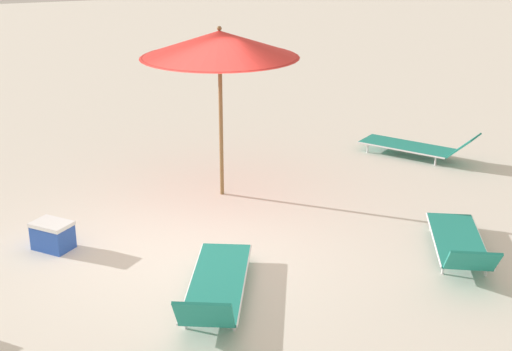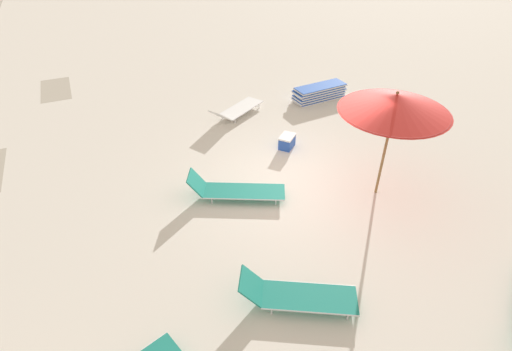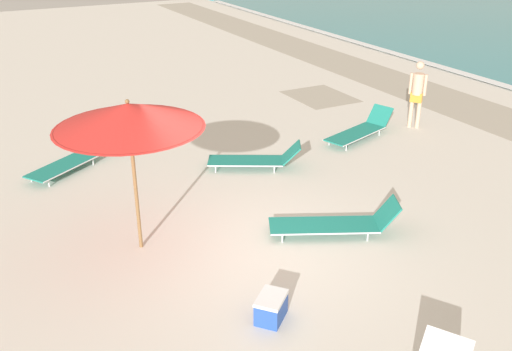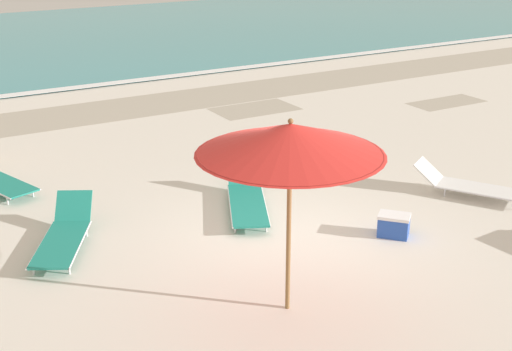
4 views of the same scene
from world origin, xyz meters
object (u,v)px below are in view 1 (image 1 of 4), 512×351
sun_lounger_mid_beach_solo (216,287)px  sun_lounger_near_water_right (419,146)px  cooler_box (53,235)px  beach_umbrella (220,45)px  sun_lounger_beside_umbrella (461,244)px

sun_lounger_mid_beach_solo → sun_lounger_near_water_right: bearing=-119.1°
sun_lounger_near_water_right → cooler_box: size_ratio=3.38×
beach_umbrella → cooler_box: (2.68, 1.02, -2.14)m
cooler_box → sun_lounger_mid_beach_solo: bearing=173.5°
cooler_box → sun_lounger_near_water_right: bearing=-119.4°
sun_lounger_mid_beach_solo → sun_lounger_beside_umbrella: bearing=-155.9°
beach_umbrella → sun_lounger_mid_beach_solo: beach_umbrella is taller
sun_lounger_beside_umbrella → sun_lounger_mid_beach_solo: 3.21m
sun_lounger_near_water_right → cooler_box: (6.54, 1.40, -0.03)m
sun_lounger_mid_beach_solo → cooler_box: bearing=-29.2°
sun_lounger_beside_umbrella → sun_lounger_near_water_right: 4.08m
beach_umbrella → sun_lounger_near_water_right: (-3.86, -0.38, -2.11)m
beach_umbrella → sun_lounger_beside_umbrella: beach_umbrella is taller
cooler_box → beach_umbrella: bearing=-110.6°
sun_lounger_beside_umbrella → sun_lounger_near_water_right: bearing=-88.2°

